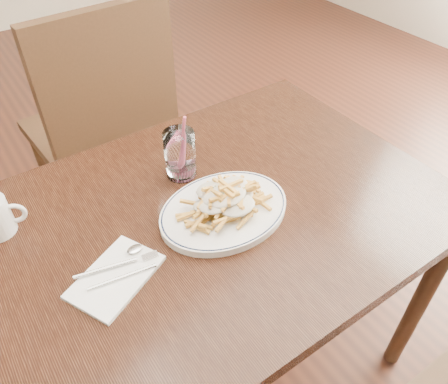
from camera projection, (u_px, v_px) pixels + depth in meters
floor at (209, 363)px, 1.55m from camera, size 7.00×7.00×0.00m
table at (203, 235)px, 1.10m from camera, size 1.20×0.80×0.75m
chair_far at (105, 121)px, 1.64m from camera, size 0.51×0.51×1.04m
fries_plate at (224, 210)px, 1.04m from camera, size 0.32×0.28×0.02m
loaded_fries at (224, 197)px, 1.01m from camera, size 0.23×0.20×0.06m
napkin at (116, 277)px, 0.90m from camera, size 0.22×0.19×0.01m
cutlery at (114, 273)px, 0.90m from camera, size 0.19×0.09×0.01m
water_glass at (180, 157)px, 1.12m from camera, size 0.08×0.08×0.18m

